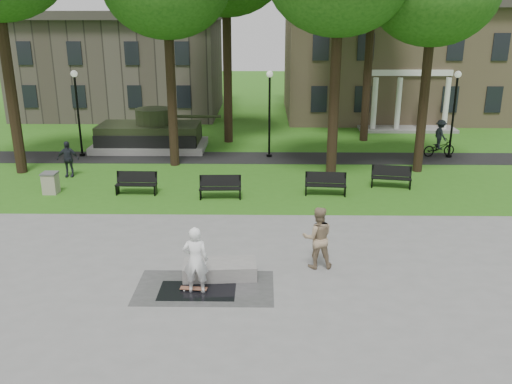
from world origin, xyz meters
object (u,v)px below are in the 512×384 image
concrete_block (220,269)px  friend_watching (318,237)px  cyclist (440,141)px  trash_bin (51,183)px  skateboarder (196,260)px  park_bench_0 (137,182)px

concrete_block → friend_watching: (2.99, 0.69, 0.77)m
cyclist → concrete_block: bearing=131.8°
concrete_block → trash_bin: 11.37m
cyclist → trash_bin: bearing=98.3°
concrete_block → skateboarder: (-0.60, -0.96, 0.77)m
friend_watching → trash_bin: bearing=-37.2°
concrete_block → park_bench_0: bearing=118.5°
concrete_block → skateboarder: bearing=-121.9°
concrete_block → park_bench_0: 9.03m
skateboarder → friend_watching: size_ratio=1.00×
skateboarder → cyclist: bearing=-126.2°
cyclist → trash_bin: size_ratio=2.15×
skateboarder → park_bench_0: bearing=-67.0°
concrete_block → cyclist: (11.13, 14.84, 0.60)m
concrete_block → cyclist: bearing=53.1°
cyclist → park_bench_0: bearing=102.8°
cyclist → trash_bin: 20.46m
friend_watching → concrete_block: bearing=8.8°
cyclist → park_bench_0: size_ratio=1.14×
park_bench_0 → skateboarder: bearing=-65.9°
concrete_block → skateboarder: size_ratio=1.11×
concrete_block → cyclist: 18.56m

